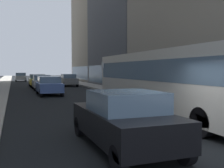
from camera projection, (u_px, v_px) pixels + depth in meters
ground_plane at (42, 84)px, 40.25m from camera, size 120.00×120.00×0.00m
sidewalk_left at (2, 84)px, 38.26m from camera, size 2.40×110.00×0.15m
sidewalk_right at (79, 83)px, 42.24m from camera, size 2.40×110.00×0.15m
transit_bus at (164, 79)px, 12.82m from camera, size 2.78×11.53×3.05m
car_silver_sedan at (42, 82)px, 28.93m from camera, size 1.83×4.16×1.62m
car_yellow_taxi at (37, 80)px, 33.98m from camera, size 1.93×4.30×1.62m
car_black_suv at (124, 119)px, 7.39m from camera, size 1.90×4.31×1.62m
car_grey_wagon at (68, 80)px, 35.43m from camera, size 1.82×4.71×1.62m
car_white_van at (21, 77)px, 49.59m from camera, size 1.92×4.09×1.62m
car_blue_hatchback at (49, 86)px, 22.96m from camera, size 1.90×4.52×1.62m
dalmatian_dog at (188, 125)px, 8.04m from camera, size 0.22×0.96×0.72m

